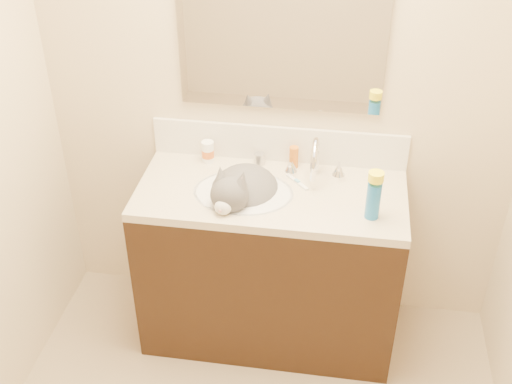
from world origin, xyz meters
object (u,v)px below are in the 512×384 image
(faucet, at_px, (315,161))
(silver_jar, at_px, (259,159))
(pill_bottle, at_px, (208,152))
(spray_can, at_px, (373,201))
(cat, at_px, (242,194))
(vanity_cabinet, at_px, (270,268))
(basin, at_px, (243,205))
(amber_bottle, at_px, (294,157))

(faucet, distance_m, silver_jar, 0.28)
(pill_bottle, xyz_separation_m, spray_can, (0.77, -0.33, 0.03))
(faucet, xyz_separation_m, cat, (-0.31, -0.15, -0.11))
(faucet, bearing_deg, spray_can, -45.62)
(faucet, relative_size, spray_can, 1.72)
(pill_bottle, relative_size, silver_jar, 1.87)
(vanity_cabinet, relative_size, basin, 2.67)
(cat, bearing_deg, amber_bottle, 62.05)
(vanity_cabinet, xyz_separation_m, faucet, (0.18, 0.14, 0.54))
(cat, height_order, silver_jar, cat)
(faucet, bearing_deg, amber_bottle, 142.79)
(basin, relative_size, cat, 0.95)
(basin, height_order, cat, cat)
(silver_jar, distance_m, spray_can, 0.63)
(faucet, xyz_separation_m, pill_bottle, (-0.51, 0.07, -0.03))
(silver_jar, bearing_deg, spray_can, -33.47)
(basin, xyz_separation_m, spray_can, (0.56, -0.10, 0.15))
(basin, relative_size, amber_bottle, 4.24)
(cat, distance_m, pill_bottle, 0.31)
(vanity_cabinet, bearing_deg, faucet, 37.29)
(faucet, xyz_separation_m, amber_bottle, (-0.10, 0.08, -0.03))
(vanity_cabinet, bearing_deg, pill_bottle, 148.17)
(silver_jar, distance_m, amber_bottle, 0.16)
(pill_bottle, distance_m, amber_bottle, 0.41)
(vanity_cabinet, height_order, basin, basin)
(pill_bottle, height_order, amber_bottle, same)
(vanity_cabinet, height_order, faucet, faucet)
(silver_jar, bearing_deg, faucet, -16.93)
(faucet, bearing_deg, silver_jar, 163.07)
(basin, relative_size, faucet, 1.61)
(spray_can, bearing_deg, pill_bottle, 156.53)
(basin, xyz_separation_m, pill_bottle, (-0.21, 0.23, 0.12))
(faucet, bearing_deg, basin, -150.88)
(basin, height_order, spray_can, spray_can)
(amber_bottle, bearing_deg, faucet, -37.21)
(pill_bottle, relative_size, amber_bottle, 1.00)
(spray_can, bearing_deg, amber_bottle, 136.53)
(amber_bottle, bearing_deg, basin, -128.90)
(faucet, relative_size, cat, 0.59)
(basin, bearing_deg, cat, 115.51)
(vanity_cabinet, distance_m, spray_can, 0.70)
(faucet, height_order, cat, faucet)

